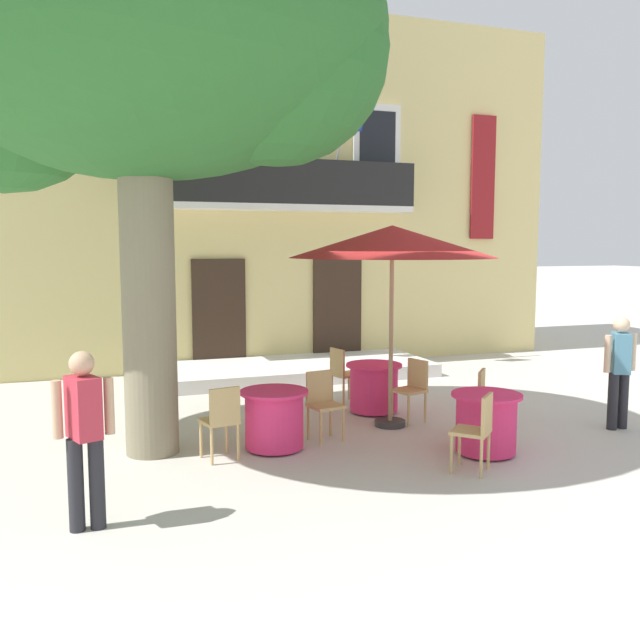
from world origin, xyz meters
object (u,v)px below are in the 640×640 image
at_px(cafe_chair_near_tree_0, 222,418).
at_px(pedestrian_mid_plaza, 84,430).
at_px(cafe_chair_near_tree_1, 323,400).
at_px(pedestrian_near_entrance, 620,366).
at_px(cafe_table_near_tree, 274,419).
at_px(cafe_umbrella, 392,243).
at_px(ground_planter_left, 138,368).
at_px(cafe_chair_middle_0, 489,399).
at_px(cafe_chair_middle_1, 477,427).
at_px(cafe_table_front, 374,387).
at_px(cafe_chair_front_1, 413,386).
at_px(cafe_table_middle, 486,423).
at_px(plane_tree, 133,39).
at_px(cafe_chair_front_0, 343,371).

bearing_deg(cafe_chair_near_tree_0, pedestrian_mid_plaza, -135.02).
relative_size(cafe_chair_near_tree_1, pedestrian_near_entrance, 0.57).
bearing_deg(cafe_table_near_tree, cafe_chair_near_tree_1, 15.79).
relative_size(cafe_umbrella, ground_planter_left, 4.83).
relative_size(cafe_chair_near_tree_0, cafe_chair_middle_0, 1.00).
xyz_separation_m(cafe_chair_middle_1, cafe_table_front, (0.03, 2.94, -0.14)).
relative_size(cafe_table_front, cafe_chair_front_1, 0.95).
xyz_separation_m(ground_planter_left, pedestrian_near_entrance, (6.15, -5.17, 0.56)).
bearing_deg(cafe_table_front, pedestrian_mid_plaza, -143.74).
height_order(cafe_table_middle, cafe_chair_front_1, cafe_chair_front_1).
distance_m(cafe_chair_near_tree_0, cafe_table_front, 3.10).
relative_size(cafe_table_front, pedestrian_mid_plaza, 0.53).
relative_size(cafe_chair_near_tree_0, cafe_chair_near_tree_1, 1.00).
relative_size(plane_tree, pedestrian_mid_plaza, 4.18).
height_order(cafe_chair_near_tree_1, cafe_chair_front_1, same).
relative_size(cafe_table_near_tree, cafe_umbrella, 0.30).
xyz_separation_m(cafe_table_middle, pedestrian_near_entrance, (2.39, 0.36, 0.50)).
height_order(cafe_chair_middle_1, ground_planter_left, cafe_chair_middle_1).
xyz_separation_m(cafe_umbrella, ground_planter_left, (-3.20, 3.96, -2.27)).
height_order(cafe_chair_middle_0, cafe_umbrella, cafe_umbrella).
relative_size(cafe_table_front, ground_planter_left, 1.44).
bearing_deg(cafe_table_front, cafe_umbrella, -97.03).
distance_m(cafe_table_near_tree, cafe_table_middle, 2.64).
bearing_deg(cafe_table_front, cafe_chair_front_0, 108.68).
bearing_deg(ground_planter_left, cafe_chair_near_tree_1, -64.24).
xyz_separation_m(cafe_chair_middle_0, pedestrian_near_entrance, (1.95, -0.25, 0.37)).
distance_m(cafe_chair_near_tree_1, cafe_table_middle, 2.11).
relative_size(plane_tree, ground_planter_left, 11.44).
relative_size(plane_tree, cafe_chair_front_1, 7.55).
height_order(plane_tree, ground_planter_left, plane_tree).
bearing_deg(cafe_table_middle, cafe_umbrella, 109.58).
bearing_deg(cafe_table_middle, cafe_chair_middle_1, -130.81).
relative_size(cafe_table_near_tree, cafe_table_middle, 1.00).
distance_m(plane_tree, cafe_table_middle, 6.24).
bearing_deg(ground_planter_left, cafe_chair_front_0, -38.66).
bearing_deg(ground_planter_left, cafe_umbrella, -51.04).
relative_size(cafe_table_middle, cafe_table_front, 1.00).
bearing_deg(cafe_chair_front_1, cafe_chair_front_0, 111.53).
bearing_deg(cafe_table_near_tree, pedestrian_near_entrance, -8.10).
height_order(cafe_chair_near_tree_1, pedestrian_mid_plaza, pedestrian_mid_plaza).
height_order(cafe_chair_front_1, pedestrian_near_entrance, pedestrian_near_entrance).
height_order(cafe_chair_middle_1, cafe_umbrella, cafe_umbrella).
xyz_separation_m(cafe_table_near_tree, cafe_chair_near_tree_1, (0.73, 0.21, 0.14)).
distance_m(cafe_table_middle, cafe_table_front, 2.41).
xyz_separation_m(cafe_table_near_tree, cafe_chair_middle_0, (2.86, -0.44, 0.14)).
bearing_deg(pedestrian_near_entrance, plane_tree, 170.15).
bearing_deg(cafe_umbrella, cafe_chair_middle_1, -88.24).
bearing_deg(plane_tree, ground_planter_left, 86.88).
relative_size(cafe_chair_middle_1, pedestrian_near_entrance, 0.57).
bearing_deg(cafe_chair_near_tree_1, ground_planter_left, 115.76).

